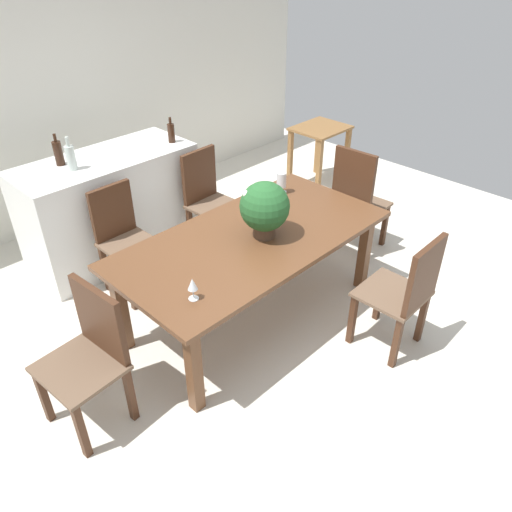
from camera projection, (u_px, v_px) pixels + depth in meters
The scene contains 17 objects.
ground_plane at pixel (256, 315), 4.03m from camera, with size 7.04×7.04×0.00m, color silver.
back_wall at pixel (65, 91), 4.83m from camera, with size 6.40×0.10×2.60m, color silver.
dining_table at pixel (252, 246), 3.69m from camera, with size 2.09×1.05×0.73m.
chair_far_left at pixel (123, 235), 4.09m from camera, with size 0.42×0.47×0.92m.
chair_far_right at pixel (209, 197), 4.64m from camera, with size 0.45×0.50×0.95m.
chair_head_end at pixel (91, 350), 2.95m from camera, with size 0.46×0.51×0.93m.
chair_foot_end at pixel (357, 198), 4.53m from camera, with size 0.46×0.46×1.04m.
chair_near_right at pixel (406, 291), 3.43m from camera, with size 0.45×0.45×0.95m.
flower_centerpiece at pixel (265, 208), 3.52m from camera, with size 0.36×0.36×0.42m.
crystal_vase_left at pixel (281, 181), 4.18m from camera, with size 0.09×0.09×0.19m.
crystal_vase_center_near at pixel (260, 197), 3.94m from camera, with size 0.11×0.11×0.18m.
wine_glass at pixel (193, 285), 2.97m from camera, with size 0.06×0.06×0.15m.
kitchen_counter at pixel (112, 207), 4.55m from camera, with size 1.56×0.67×0.97m, color silver.
wine_bottle_tall at pixel (71, 157), 4.01m from camera, with size 0.08×0.08×0.28m.
wine_bottle_amber at pixel (171, 133), 4.54m from camera, with size 0.06×0.06×0.23m.
wine_bottle_clear at pixel (58, 153), 4.09m from camera, with size 0.07×0.07×0.27m.
side_table at pixel (320, 142), 5.80m from camera, with size 0.61×0.52×0.71m.
Camera 1 is at (-2.21, -2.17, 2.62)m, focal length 34.85 mm.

